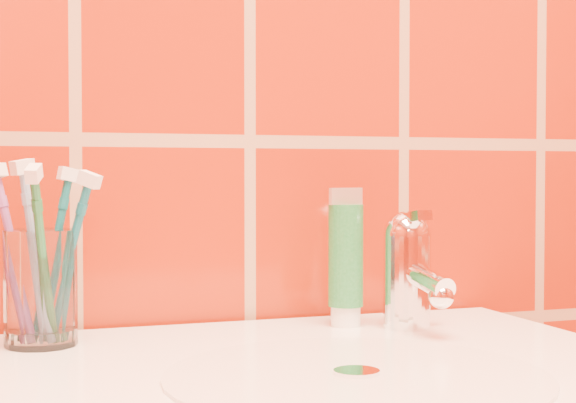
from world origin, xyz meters
name	(u,v)px	position (x,y,z in m)	size (l,w,h in m)	color
glass_tumbler	(41,288)	(-0.22, 1.12, 0.90)	(0.07, 0.07, 0.11)	white
toothpaste_tube	(346,262)	(0.08, 1.12, 0.92)	(0.04, 0.04, 0.14)	white
faucet	(409,266)	(0.14, 1.09, 0.91)	(0.05, 0.11, 0.12)	white
toothbrush_0	(43,259)	(-0.22, 1.09, 0.93)	(0.04, 0.07, 0.17)	#1E723D
toothbrush_1	(68,260)	(-0.20, 1.11, 0.93)	(0.06, 0.05, 0.17)	#0D5C70
toothbrush_2	(15,256)	(-0.24, 1.13, 0.93)	(0.06, 0.05, 0.17)	#7E4493
toothbrush_3	(54,255)	(-0.21, 1.13, 0.93)	(0.05, 0.03, 0.17)	#0B5964
toothbrush_4	(35,255)	(-0.23, 1.11, 0.93)	(0.04, 0.04, 0.18)	#7BA7DC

